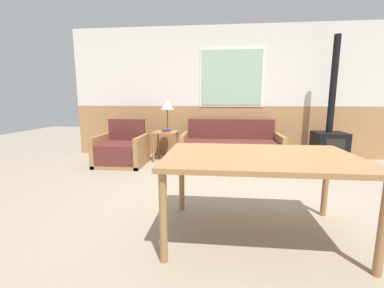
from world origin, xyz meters
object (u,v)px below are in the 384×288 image
object	(u,v)px
dining_table	(260,162)
wood_stove	(329,138)
armchair	(122,151)
couch	(231,149)
table_lamp	(167,106)
side_table	(166,137)

from	to	relation	value
dining_table	wood_stove	world-z (taller)	wood_stove
armchair	couch	bearing A→B (deg)	-3.90
couch	dining_table	bearing A→B (deg)	-87.50
table_lamp	dining_table	distance (m)	3.21
couch	dining_table	distance (m)	2.78
couch	dining_table	world-z (taller)	couch
dining_table	wood_stove	distance (m)	3.21
dining_table	wood_stove	bearing A→B (deg)	58.24
couch	armchair	world-z (taller)	armchair
couch	side_table	bearing A→B (deg)	178.26
armchair	dining_table	bearing A→B (deg)	-62.27
side_table	couch	bearing A→B (deg)	-1.74
table_lamp	dining_table	bearing A→B (deg)	-64.05
side_table	wood_stove	size ratio (longest dim) A/B	0.25
armchair	side_table	size ratio (longest dim) A/B	1.49
armchair	table_lamp	world-z (taller)	table_lamp
armchair	wood_stove	distance (m)	3.88
side_table	wood_stove	bearing A→B (deg)	-1.03
table_lamp	wood_stove	distance (m)	3.14
couch	side_table	xyz separation A→B (m)	(-1.30, 0.04, 0.21)
side_table	table_lamp	xyz separation A→B (m)	(0.03, 0.08, 0.62)
side_table	armchair	bearing A→B (deg)	-149.12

